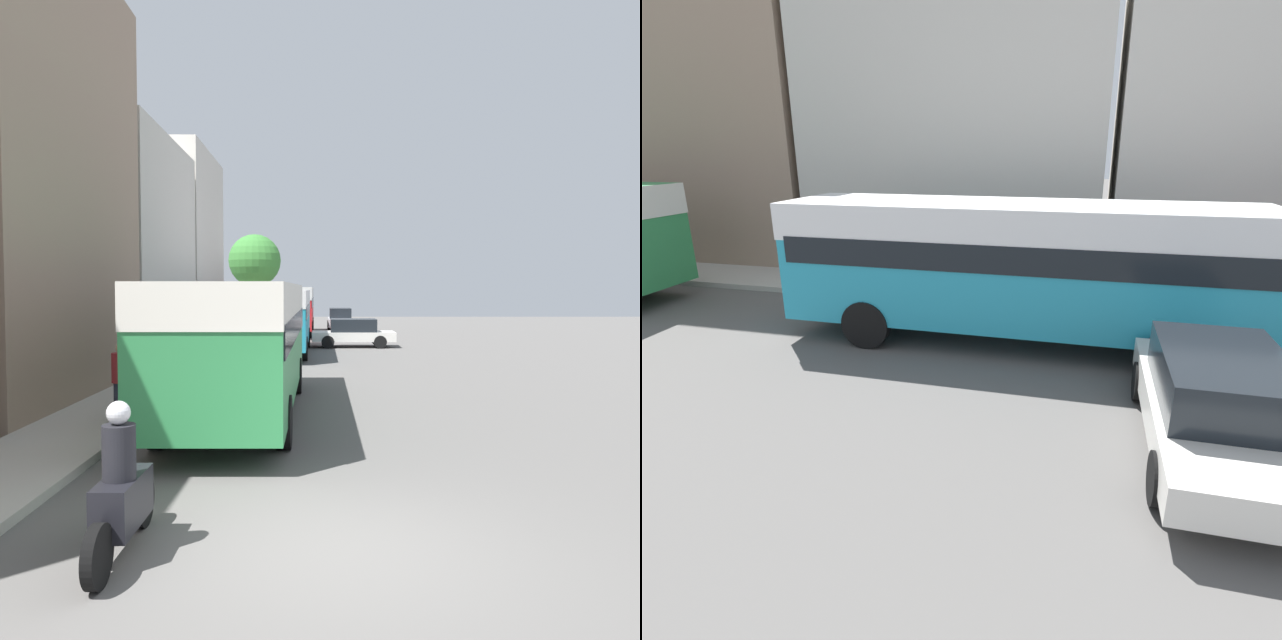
{
  "view_description": "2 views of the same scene",
  "coord_description": "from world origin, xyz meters",
  "views": [
    {
      "loc": [
        -0.2,
        -6.82,
        2.93
      ],
      "look_at": [
        -0.07,
        21.88,
        1.52
      ],
      "focal_mm": 35.0,
      "sensor_mm": 36.0,
      "label": 1
    },
    {
      "loc": [
        8.02,
        22.92,
        3.96
      ],
      "look_at": [
        -0.36,
        20.83,
        0.94
      ],
      "focal_mm": 28.0,
      "sensor_mm": 36.0,
      "label": 2
    }
  ],
  "objects": [
    {
      "name": "bus_following",
      "position": [
        -1.96,
        21.63,
        1.89
      ],
      "size": [
        2.5,
        9.57,
        2.9
      ],
      "color": "teal",
      "rests_on": "ground_plane"
    },
    {
      "name": "building_midblock",
      "position": [
        -9.21,
        9.46,
        5.89
      ],
      "size": [
        6.03,
        8.89,
        11.78
      ],
      "color": "gray",
      "rests_on": "ground_plane"
    },
    {
      "name": "building_far_terrace",
      "position": [
        -8.83,
        18.71,
        4.53
      ],
      "size": [
        5.26,
        9.09,
        9.05
      ],
      "color": "beige",
      "rests_on": "ground_plane"
    },
    {
      "name": "car_far_curb",
      "position": [
        1.49,
        24.78,
        0.75
      ],
      "size": [
        4.2,
        1.83,
        1.43
      ],
      "rotation": [
        0.0,
        0.0,
        1.57
      ],
      "color": "silver",
      "rests_on": "ground_plane"
    },
    {
      "name": "building_end_row",
      "position": [
        -9.06,
        27.8,
        5.2
      ],
      "size": [
        5.71,
        8.44,
        10.4
      ],
      "color": "beige",
      "rests_on": "ground_plane"
    }
  ]
}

